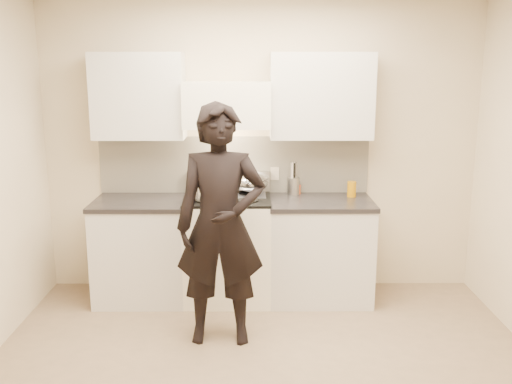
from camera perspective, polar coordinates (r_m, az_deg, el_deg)
ground_plane at (r=4.08m, az=0.80°, el=-18.29°), size 4.00×4.00×0.00m
room_shell at (r=3.90m, az=-0.07°, el=5.28°), size 4.04×3.54×2.70m
stove at (r=5.19m, az=-2.80°, el=-5.58°), size 0.76×0.65×0.96m
counter_right at (r=5.23m, az=6.37°, el=-5.69°), size 0.92×0.67×0.92m
counter_left at (r=5.29m, az=-11.32°, el=-5.64°), size 0.82×0.67×0.92m
wok at (r=5.18m, az=-0.59°, el=0.99°), size 0.34×0.43×0.28m
stock_pot at (r=4.94m, az=-4.77°, el=0.29°), size 0.37×0.28×0.17m
utensil_crock at (r=5.28m, az=3.75°, el=0.75°), size 0.11×0.11×0.30m
spice_jar at (r=5.30m, az=4.28°, el=0.27°), size 0.04×0.04×0.09m
oil_glass at (r=5.25m, az=9.55°, el=0.30°), size 0.08×0.08×0.14m
person at (r=4.29m, az=-3.55°, el=-3.36°), size 0.68×0.45×1.84m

